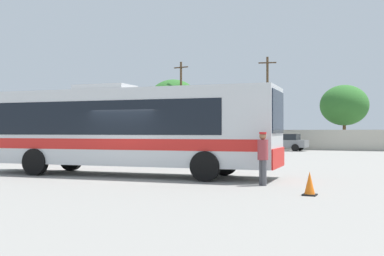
% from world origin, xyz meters
% --- Properties ---
extents(ground_plane, '(300.00, 300.00, 0.00)m').
position_xyz_m(ground_plane, '(0.00, 10.00, 0.00)').
color(ground_plane, gray).
extents(perimeter_wall, '(80.00, 0.30, 1.88)m').
position_xyz_m(perimeter_wall, '(0.00, 29.82, 0.94)').
color(perimeter_wall, '#B2AD9E').
rests_on(perimeter_wall, ground_plane).
extents(coach_bus_silver_red, '(12.16, 3.85, 3.55)m').
position_xyz_m(coach_bus_silver_red, '(-0.79, 0.74, 1.89)').
color(coach_bus_silver_red, silver).
rests_on(coach_bus_silver_red, ground_plane).
extents(attendant_by_bus_door, '(0.47, 0.47, 1.69)m').
position_xyz_m(attendant_by_bus_door, '(5.27, -0.34, 0.96)').
color(attendant_by_bus_door, '#4C4C51').
rests_on(attendant_by_bus_door, ground_plane).
extents(vendor_umbrella_secondary_red, '(2.57, 2.57, 2.24)m').
position_xyz_m(vendor_umbrella_secondary_red, '(-8.84, 5.85, 1.86)').
color(vendor_umbrella_secondary_red, gray).
rests_on(vendor_umbrella_secondary_red, ground_plane).
extents(parked_car_leftmost_red, '(4.15, 2.07, 1.45)m').
position_xyz_m(parked_car_leftmost_red, '(-13.43, 26.60, 0.77)').
color(parked_car_leftmost_red, red).
rests_on(parked_car_leftmost_red, ground_plane).
extents(parked_car_second_maroon, '(4.59, 2.10, 1.44)m').
position_xyz_m(parked_car_second_maroon, '(-7.55, 26.61, 0.77)').
color(parked_car_second_maroon, maroon).
rests_on(parked_car_second_maroon, ground_plane).
extents(parked_car_third_grey, '(4.25, 2.01, 1.50)m').
position_xyz_m(parked_car_third_grey, '(-1.27, 26.87, 0.79)').
color(parked_car_third_grey, slate).
rests_on(parked_car_third_grey, ground_plane).
extents(utility_pole_near, '(1.80, 0.33, 9.38)m').
position_xyz_m(utility_pole_near, '(-13.99, 31.62, 4.88)').
color(utility_pole_near, '#4C3823').
rests_on(utility_pole_near, ground_plane).
extents(utility_pole_far, '(1.77, 0.58, 9.33)m').
position_xyz_m(utility_pole_far, '(-4.30, 32.02, 4.85)').
color(utility_pole_far, '#4C3823').
rests_on(utility_pole_far, ground_plane).
extents(roadside_tree_left, '(5.75, 5.75, 7.68)m').
position_xyz_m(roadside_tree_left, '(-15.77, 33.18, 5.22)').
color(roadside_tree_left, brown).
rests_on(roadside_tree_left, ground_plane).
extents(roadside_tree_midleft, '(4.20, 4.20, 6.09)m').
position_xyz_m(roadside_tree_midleft, '(-9.11, 34.84, 4.29)').
color(roadside_tree_midleft, brown).
rests_on(roadside_tree_midleft, ground_plane).
extents(roadside_tree_midright, '(4.79, 4.79, 6.40)m').
position_xyz_m(roadside_tree_midright, '(2.83, 34.78, 4.36)').
color(roadside_tree_midright, brown).
rests_on(roadside_tree_midright, ground_plane).
extents(traffic_cone_on_apron, '(0.36, 0.36, 0.64)m').
position_xyz_m(traffic_cone_on_apron, '(7.10, -2.07, 0.31)').
color(traffic_cone_on_apron, black).
rests_on(traffic_cone_on_apron, ground_plane).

